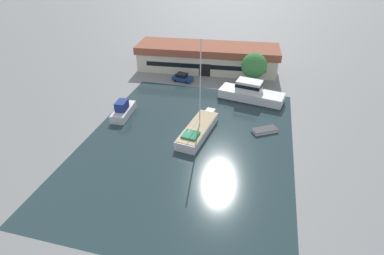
{
  "coord_description": "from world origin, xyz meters",
  "views": [
    {
      "loc": [
        9.34,
        -33.97,
        24.88
      ],
      "look_at": [
        0.0,
        2.9,
        1.0
      ],
      "focal_mm": 28.0,
      "sensor_mm": 36.0,
      "label": 1
    }
  ],
  "objects_px": {
    "sailboat_moored": "(198,129)",
    "motor_cruiser": "(251,93)",
    "quay_tree_near_building": "(254,66)",
    "small_dinghy": "(265,130)",
    "cabin_boat": "(123,110)",
    "parked_car": "(182,77)",
    "warehouse_building": "(207,57)"
  },
  "relations": [
    {
      "from": "motor_cruiser",
      "to": "small_dinghy",
      "type": "xyz_separation_m",
      "value": [
        3.11,
        -10.2,
        -1.09
      ]
    },
    {
      "from": "sailboat_moored",
      "to": "cabin_boat",
      "type": "bearing_deg",
      "value": 178.37
    },
    {
      "from": "quay_tree_near_building",
      "to": "cabin_boat",
      "type": "height_order",
      "value": "quay_tree_near_building"
    },
    {
      "from": "warehouse_building",
      "to": "motor_cruiser",
      "type": "bearing_deg",
      "value": -55.82
    },
    {
      "from": "warehouse_building",
      "to": "parked_car",
      "type": "xyz_separation_m",
      "value": [
        -3.52,
        -8.07,
        -1.91
      ]
    },
    {
      "from": "quay_tree_near_building",
      "to": "parked_car",
      "type": "height_order",
      "value": "quay_tree_near_building"
    },
    {
      "from": "warehouse_building",
      "to": "sailboat_moored",
      "type": "bearing_deg",
      "value": -85.72
    },
    {
      "from": "sailboat_moored",
      "to": "motor_cruiser",
      "type": "bearing_deg",
      "value": 71.46
    },
    {
      "from": "warehouse_building",
      "to": "motor_cruiser",
      "type": "distance_m",
      "value": 17.31
    },
    {
      "from": "warehouse_building",
      "to": "cabin_boat",
      "type": "xyz_separation_m",
      "value": [
        -9.11,
        -24.35,
        -1.74
      ]
    },
    {
      "from": "cabin_boat",
      "to": "small_dinghy",
      "type": "bearing_deg",
      "value": -2.25
    },
    {
      "from": "sailboat_moored",
      "to": "quay_tree_near_building",
      "type": "bearing_deg",
      "value": 79.9
    },
    {
      "from": "cabin_boat",
      "to": "quay_tree_near_building",
      "type": "bearing_deg",
      "value": 37.25
    },
    {
      "from": "motor_cruiser",
      "to": "small_dinghy",
      "type": "relative_size",
      "value": 2.92
    },
    {
      "from": "sailboat_moored",
      "to": "motor_cruiser",
      "type": "xyz_separation_m",
      "value": [
        6.63,
        13.19,
        0.56
      ]
    },
    {
      "from": "warehouse_building",
      "to": "parked_car",
      "type": "bearing_deg",
      "value": -118.17
    },
    {
      "from": "sailboat_moored",
      "to": "small_dinghy",
      "type": "distance_m",
      "value": 10.2
    },
    {
      "from": "quay_tree_near_building",
      "to": "sailboat_moored",
      "type": "height_order",
      "value": "sailboat_moored"
    },
    {
      "from": "parked_car",
      "to": "motor_cruiser",
      "type": "bearing_deg",
      "value": 78.77
    },
    {
      "from": "quay_tree_near_building",
      "to": "motor_cruiser",
      "type": "height_order",
      "value": "quay_tree_near_building"
    },
    {
      "from": "sailboat_moored",
      "to": "motor_cruiser",
      "type": "height_order",
      "value": "sailboat_moored"
    },
    {
      "from": "cabin_boat",
      "to": "warehouse_building",
      "type": "bearing_deg",
      "value": 65.49
    },
    {
      "from": "parked_car",
      "to": "warehouse_building",
      "type": "bearing_deg",
      "value": 165.77
    },
    {
      "from": "quay_tree_near_building",
      "to": "sailboat_moored",
      "type": "bearing_deg",
      "value": -108.24
    },
    {
      "from": "sailboat_moored",
      "to": "small_dinghy",
      "type": "bearing_deg",
      "value": 25.24
    },
    {
      "from": "motor_cruiser",
      "to": "parked_car",
      "type": "bearing_deg",
      "value": 80.3
    },
    {
      "from": "warehouse_building",
      "to": "quay_tree_near_building",
      "type": "bearing_deg",
      "value": -38.06
    },
    {
      "from": "parked_car",
      "to": "sailboat_moored",
      "type": "height_order",
      "value": "sailboat_moored"
    },
    {
      "from": "quay_tree_near_building",
      "to": "sailboat_moored",
      "type": "xyz_separation_m",
      "value": [
        -6.46,
        -19.61,
        -3.49
      ]
    },
    {
      "from": "quay_tree_near_building",
      "to": "motor_cruiser",
      "type": "relative_size",
      "value": 0.56
    },
    {
      "from": "sailboat_moored",
      "to": "parked_car",
      "type": "bearing_deg",
      "value": 120.66
    },
    {
      "from": "cabin_boat",
      "to": "motor_cruiser",
      "type": "bearing_deg",
      "value": 24.7
    }
  ]
}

